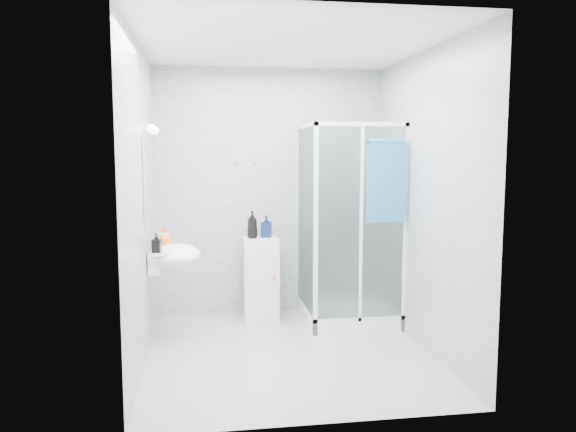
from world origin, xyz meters
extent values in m
cube|color=silver|center=(0.00, 0.00, 1.30)|extent=(2.40, 2.60, 2.60)
cube|color=#AFB2B4|center=(0.00, 0.00, 0.00)|extent=(2.40, 2.60, 0.01)
cube|color=white|center=(0.00, 0.00, 2.60)|extent=(2.40, 2.60, 0.01)
cube|color=white|center=(0.75, 0.85, 0.06)|extent=(0.90, 0.90, 0.12)
cube|color=white|center=(0.32, 0.85, 1.98)|extent=(0.04, 0.90, 0.04)
cube|color=white|center=(0.75, 0.42, 1.98)|extent=(0.90, 0.04, 0.04)
cube|color=white|center=(0.32, 0.42, 1.00)|extent=(0.04, 0.04, 2.00)
cube|color=white|center=(0.31, 0.85, 1.04)|extent=(0.02, 0.82, 1.84)
cube|color=white|center=(0.75, 0.41, 1.04)|extent=(0.82, 0.02, 1.84)
cube|color=white|center=(0.75, 0.42, 1.04)|extent=(0.03, 0.04, 1.84)
cylinder|color=silver|center=(0.75, 1.24, 1.35)|extent=(0.02, 0.02, 1.00)
cylinder|color=silver|center=(0.75, 1.21, 1.82)|extent=(0.09, 0.05, 0.09)
cylinder|color=silver|center=(0.80, 1.27, 1.05)|extent=(0.12, 0.04, 0.12)
cylinder|color=silver|center=(1.03, 0.38, 1.78)|extent=(0.03, 0.05, 0.03)
cube|color=white|center=(-1.14, 0.45, 0.75)|extent=(0.10, 0.40, 0.18)
ellipsoid|color=white|center=(-0.96, 0.45, 0.80)|extent=(0.46, 0.56, 0.20)
cube|color=white|center=(-1.08, 0.45, 0.85)|extent=(0.16, 0.50, 0.02)
cylinder|color=silver|center=(-1.14, 0.45, 0.93)|extent=(0.04, 0.04, 0.16)
cylinder|color=silver|center=(-1.09, 0.45, 0.99)|extent=(0.12, 0.02, 0.02)
cube|color=white|center=(-1.19, 0.45, 1.50)|extent=(0.02, 0.60, 0.70)
cylinder|color=silver|center=(-1.17, 0.29, 1.92)|extent=(0.05, 0.04, 0.04)
sphere|color=white|center=(-1.13, 0.29, 1.92)|extent=(0.08, 0.08, 0.08)
cylinder|color=silver|center=(-1.17, 0.61, 1.92)|extent=(0.05, 0.04, 0.04)
sphere|color=white|center=(-1.13, 0.61, 1.92)|extent=(0.08, 0.08, 0.08)
cylinder|color=silver|center=(-0.35, 1.27, 1.62)|extent=(0.02, 0.04, 0.02)
sphere|color=silver|center=(-0.35, 1.25, 1.62)|extent=(0.03, 0.03, 0.03)
cylinder|color=silver|center=(-0.15, 1.27, 1.62)|extent=(0.02, 0.04, 0.02)
sphere|color=silver|center=(-0.15, 1.25, 1.62)|extent=(0.03, 0.03, 0.03)
cube|color=white|center=(-0.13, 1.03, 0.42)|extent=(0.35, 0.35, 0.85)
cube|color=white|center=(-0.13, 0.86, 0.42)|extent=(0.31, 0.01, 0.72)
sphere|color=#EA4F21|center=(-0.02, 0.85, 0.47)|extent=(0.03, 0.03, 0.03)
cube|color=teal|center=(0.97, 0.36, 1.45)|extent=(0.36, 0.04, 0.75)
cylinder|color=teal|center=(0.97, 0.36, 1.82)|extent=(0.36, 0.05, 0.05)
imported|color=black|center=(-0.21, 1.04, 0.99)|extent=(0.13, 0.13, 0.28)
imported|color=#0B1C43|center=(-0.06, 1.08, 0.96)|extent=(0.13, 0.13, 0.23)
imported|color=orange|center=(-1.07, 0.62, 0.95)|extent=(0.17, 0.17, 0.17)
imported|color=black|center=(-1.11, 0.26, 0.95)|extent=(0.09, 0.09, 0.17)
camera|label=1|loc=(-0.71, -4.63, 1.72)|focal=35.00mm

